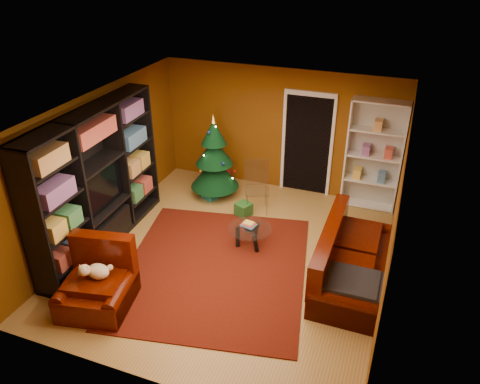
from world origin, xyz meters
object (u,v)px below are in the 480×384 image
at_px(gift_box_red, 224,175).
at_px(acrylic_chair, 257,190).
at_px(dog, 98,271).
at_px(armchair, 96,284).
at_px(media_unit, 97,181).
at_px(christmas_tree, 214,158).
at_px(sofa, 354,257).
at_px(white_bookshelf, 374,156).
at_px(coffee_table, 250,237).
at_px(gift_box_teal, 210,192).
at_px(rug, 215,268).
at_px(gift_box_green, 244,209).

bearing_deg(gift_box_red, acrylic_chair, -42.26).
bearing_deg(dog, armchair, -135.00).
bearing_deg(media_unit, armchair, -60.96).
bearing_deg(acrylic_chair, christmas_tree, 141.61).
bearing_deg(sofa, white_bookshelf, 1.72).
bearing_deg(coffee_table, gift_box_red, 122.19).
bearing_deg(coffee_table, gift_box_teal, 135.04).
height_order(white_bookshelf, dog, white_bookshelf).
xyz_separation_m(rug, media_unit, (-2.14, 0.04, 1.22)).
relative_size(christmas_tree, gift_box_red, 7.86).
distance_m(gift_box_green, sofa, 2.64).
relative_size(white_bookshelf, armchair, 2.15).
height_order(rug, christmas_tree, christmas_tree).
xyz_separation_m(gift_box_teal, gift_box_red, (-0.05, 0.87, -0.02)).
xyz_separation_m(gift_box_teal, acrylic_chair, (1.07, -0.14, 0.33)).
bearing_deg(dog, gift_box_red, 76.84).
bearing_deg(dog, sofa, 17.42).
height_order(gift_box_teal, white_bookshelf, white_bookshelf).
xyz_separation_m(rug, gift_box_teal, (-1.02, 2.14, 0.13)).
relative_size(media_unit, coffee_table, 4.16).
xyz_separation_m(media_unit, gift_box_green, (2.01, 1.69, -1.09)).
bearing_deg(gift_box_green, coffee_table, -63.98).
relative_size(media_unit, sofa, 1.45).
bearing_deg(sofa, christmas_tree, 59.76).
bearing_deg(christmas_tree, white_bookshelf, 12.48).
bearing_deg(armchair, dog, 45.00).
height_order(rug, coffee_table, coffee_table).
bearing_deg(christmas_tree, acrylic_chair, -16.96).
height_order(rug, acrylic_chair, acrylic_chair).
relative_size(dog, acrylic_chair, 0.43).
relative_size(media_unit, gift_box_red, 14.02).
bearing_deg(media_unit, gift_box_red, 68.27).
distance_m(gift_box_teal, dog, 3.54).
bearing_deg(gift_box_red, sofa, -38.22).
xyz_separation_m(media_unit, armchair, (0.88, -1.47, -0.81)).
bearing_deg(media_unit, christmas_tree, 61.11).
bearing_deg(gift_box_green, white_bookshelf, 29.45).
distance_m(media_unit, sofa, 4.38).
xyz_separation_m(gift_box_red, acrylic_chair, (1.12, -1.01, 0.35)).
xyz_separation_m(gift_box_teal, sofa, (3.17, -1.67, 0.34)).
bearing_deg(white_bookshelf, acrylic_chair, -153.71).
height_order(gift_box_green, white_bookshelf, white_bookshelf).
relative_size(gift_box_teal, white_bookshelf, 0.12).
bearing_deg(gift_box_green, sofa, -28.95).
bearing_deg(coffee_table, media_unit, -163.12).
relative_size(gift_box_teal, gift_box_green, 1.02).
bearing_deg(rug, gift_box_green, 94.47).
distance_m(media_unit, coffee_table, 2.77).
xyz_separation_m(media_unit, coffee_table, (2.47, 0.75, -1.02)).
bearing_deg(acrylic_chair, sofa, -57.31).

